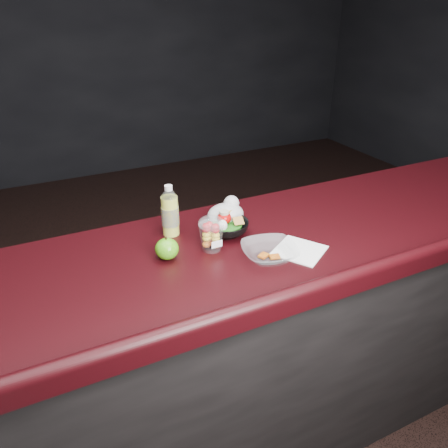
{
  "coord_description": "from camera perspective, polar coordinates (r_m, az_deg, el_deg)",
  "views": [
    {
      "loc": [
        -0.57,
        -0.9,
        1.82
      ],
      "look_at": [
        0.03,
        0.33,
        1.1
      ],
      "focal_mm": 35.0,
      "sensor_mm": 36.0,
      "label": 1
    }
  ],
  "objects": [
    {
      "name": "snack_bowl",
      "position": [
        1.64,
        0.31,
        -0.33
      ],
      "size": [
        0.2,
        0.2,
        0.09
      ],
      "rotation": [
        0.0,
        0.0,
        0.27
      ],
      "color": "black",
      "rests_on": "counter"
    },
    {
      "name": "fruit_cup",
      "position": [
        1.52,
        -1.66,
        -1.19
      ],
      "size": [
        0.09,
        0.09,
        0.13
      ],
      "color": "white",
      "rests_on": "counter"
    },
    {
      "name": "lemonade_bottle",
      "position": [
        1.63,
        -7.06,
        1.28
      ],
      "size": [
        0.07,
        0.07,
        0.2
      ],
      "color": "#DAE43B",
      "rests_on": "counter"
    },
    {
      "name": "counter",
      "position": [
        1.86,
        -0.49,
        -16.96
      ],
      "size": [
        4.06,
        0.71,
        1.02
      ],
      "color": "black",
      "rests_on": "ground"
    },
    {
      "name": "plastic_bag",
      "position": [
        1.7,
        0.31,
        1.42
      ],
      "size": [
        0.15,
        0.12,
        0.11
      ],
      "color": "silver",
      "rests_on": "counter"
    },
    {
      "name": "green_apple",
      "position": [
        1.5,
        -7.47,
        -3.24
      ],
      "size": [
        0.08,
        0.08,
        0.08
      ],
      "color": "#2C810E",
      "rests_on": "counter"
    },
    {
      "name": "paper_napkin",
      "position": [
        1.56,
        9.82,
        -3.43
      ],
      "size": [
        0.22,
        0.22,
        0.0
      ],
      "primitive_type": "cube",
      "rotation": [
        0.0,
        0.0,
        0.57
      ],
      "color": "white",
      "rests_on": "counter"
    },
    {
      "name": "takeout_bowl",
      "position": [
        1.5,
        5.96,
        -3.71
      ],
      "size": [
        0.23,
        0.23,
        0.05
      ],
      "rotation": [
        0.0,
        0.0,
        -0.22
      ],
      "color": "silver",
      "rests_on": "counter"
    }
  ]
}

